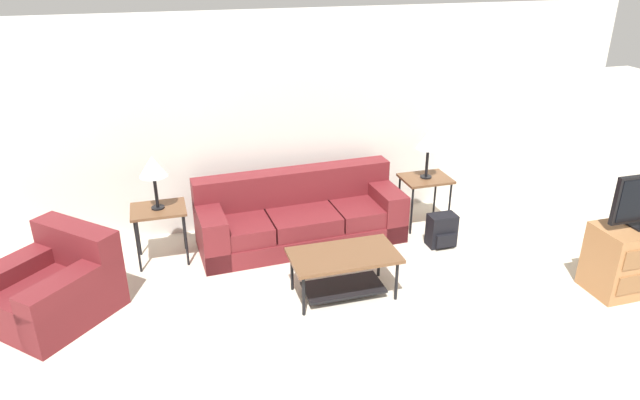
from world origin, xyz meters
TOP-DOWN VIEW (x-y plane):
  - wall_back at (0.00, 4.79)m, footprint 9.00×0.06m
  - couch at (-0.03, 4.15)m, footprint 2.43×0.95m
  - armchair at (-2.63, 3.36)m, footprint 1.37×1.38m
  - coffee_table at (0.10, 2.91)m, footprint 1.07×0.58m
  - side_table_left at (-1.61, 4.13)m, footprint 0.59×0.47m
  - side_table_right at (1.57, 4.13)m, footprint 0.59×0.47m
  - table_lamp_left at (-1.61, 4.13)m, footprint 0.30×0.30m
  - table_lamp_right at (1.57, 4.13)m, footprint 0.30×0.30m
  - tv_console at (2.98, 2.19)m, footprint 0.92×0.50m
  - backpack at (1.54, 3.57)m, footprint 0.32×0.28m

SIDE VIEW (x-z plane):
  - backpack at x=1.54m, z-range -0.01..0.39m
  - armchair at x=-2.63m, z-range -0.12..0.68m
  - couch at x=-0.03m, z-range -0.11..0.71m
  - coffee_table at x=0.10m, z-range 0.11..0.58m
  - tv_console at x=2.98m, z-range 0.00..0.71m
  - side_table_left at x=-1.61m, z-range 0.25..0.89m
  - side_table_right at x=1.57m, z-range 0.25..0.89m
  - table_lamp_left at x=-1.61m, z-range 0.81..1.41m
  - table_lamp_right at x=1.57m, z-range 0.81..1.41m
  - wall_back at x=0.00m, z-range 0.00..2.60m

